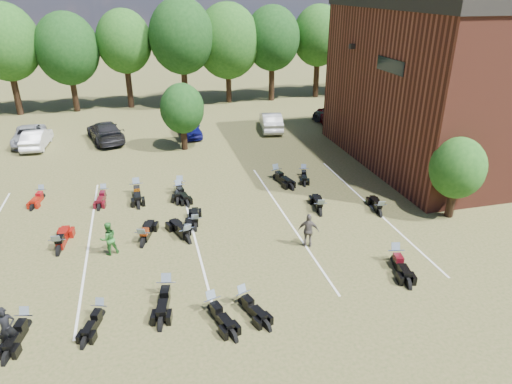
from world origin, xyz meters
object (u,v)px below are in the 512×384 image
object	(u,v)px
person_black	(6,328)
motorcycle_14	(105,198)
person_green	(109,238)
motorcycle_0	(101,317)
motorcycle_7	(59,253)
person_grey	(309,230)
motorcycle_3	(243,305)
car_4	(189,127)

from	to	relation	value
person_black	motorcycle_14	world-z (taller)	person_black
person_green	motorcycle_14	distance (m)	6.46
motorcycle_0	motorcycle_7	size ratio (longest dim) A/B	0.81
person_grey	motorcycle_3	bearing A→B (deg)	67.51
person_green	motorcycle_0	xyz separation A→B (m)	(-0.21, -4.52, -0.80)
person_grey	motorcycle_7	xyz separation A→B (m)	(-11.36, 2.31, -0.84)
person_grey	motorcycle_7	size ratio (longest dim) A/B	0.69
person_green	motorcycle_7	distance (m)	2.54
motorcycle_14	person_green	bearing A→B (deg)	-76.79
motorcycle_3	motorcycle_14	world-z (taller)	motorcycle_3
motorcycle_14	person_black	bearing A→B (deg)	-93.93
car_4	motorcycle_0	world-z (taller)	car_4
person_black	motorcycle_0	xyz separation A→B (m)	(2.89, 0.85, -0.82)
person_grey	motorcycle_7	world-z (taller)	person_grey
motorcycle_3	motorcycle_14	bearing A→B (deg)	96.61
motorcycle_0	motorcycle_14	bearing A→B (deg)	110.98
motorcycle_0	car_4	bearing A→B (deg)	93.93
person_black	motorcycle_7	world-z (taller)	person_black
motorcycle_0	motorcycle_3	xyz separation A→B (m)	(5.30, -0.62, 0.00)
person_green	motorcycle_3	world-z (taller)	person_green
motorcycle_3	person_green	bearing A→B (deg)	115.24
motorcycle_14	motorcycle_3	bearing A→B (deg)	-55.66
person_black	person_green	distance (m)	6.19
car_4	motorcycle_0	distance (m)	22.45
car_4	person_green	world-z (taller)	person_green
car_4	person_grey	size ratio (longest dim) A/B	2.44
person_black	motorcycle_14	distance (m)	12.05
person_green	car_4	bearing A→B (deg)	-127.34
person_grey	motorcycle_3	xyz separation A→B (m)	(-3.95, -3.51, -0.84)
motorcycle_3	motorcycle_7	distance (m)	9.42
car_4	person_black	world-z (taller)	person_black
person_black	motorcycle_14	bearing A→B (deg)	56.43
person_grey	motorcycle_0	distance (m)	9.73
person_black	motorcycle_14	xyz separation A→B (m)	(2.54, 11.76, -0.82)
person_black	person_grey	size ratio (longest dim) A/B	0.97
motorcycle_3	person_grey	bearing A→B (deg)	22.10
person_black	motorcycle_3	distance (m)	8.23
person_black	motorcycle_7	distance (m)	6.14
motorcycle_7	person_grey	bearing A→B (deg)	174.58
person_grey	motorcycle_14	bearing A→B (deg)	-13.97
person_grey	motorcycle_0	bearing A→B (deg)	43.24
car_4	motorcycle_0	bearing A→B (deg)	-107.86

